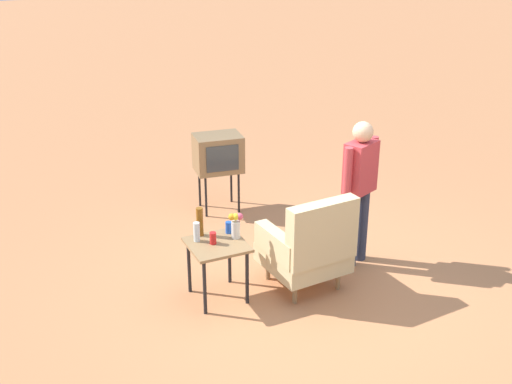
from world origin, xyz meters
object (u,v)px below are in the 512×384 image
Objects in this scene: bottle_short_clear at (197,232)px; soda_can_red at (213,238)px; bottle_tall_amber at (200,222)px; person_standing at (359,185)px; soda_can_blue at (229,227)px; armchair at (309,246)px; side_table at (217,251)px; tv_on_stand at (218,154)px; flower_vase at (236,224)px.

bottle_short_clear is 1.64× the size of soda_can_red.
soda_can_red is at bearing 102.37° from bottle_tall_amber.
person_standing reaches higher than soda_can_red.
soda_can_blue is (-0.23, -0.15, 0.00)m from soda_can_red.
bottle_tall_amber is at bearing -77.63° from soda_can_red.
armchair reaches higher than soda_can_blue.
side_table is 5.05× the size of soda_can_red.
side_table is 0.16m from soda_can_red.
bottle_short_clear is 1.64× the size of soda_can_blue.
soda_can_blue reaches higher than side_table.
person_standing reaches higher than side_table.
soda_can_red is (-0.12, 0.12, -0.04)m from bottle_short_clear.
tv_on_stand is 0.63× the size of person_standing.
person_standing reaches higher than armchair.
bottle_short_clear is 0.36m from soda_can_blue.
bottle_tall_amber is 2.46× the size of soda_can_blue.
armchair is 1.00m from soda_can_red.
bottle_short_clear is at bearing 54.94° from bottle_tall_amber.
armchair is 0.84m from soda_can_blue.
bottle_tall_amber is at bearing -70.14° from side_table.
flower_vase is at bearing 0.09° from person_standing.
side_table is at bearing 109.86° from bottle_tall_amber.
person_standing is at bearing -179.91° from flower_vase.
armchair is 4.00× the size of flower_vase.
person_standing is at bearing -178.70° from side_table.
side_table is at bearing 67.69° from tv_on_stand.
person_standing is 1.72m from soda_can_red.
bottle_tall_amber reaches higher than bottle_short_clear.
armchair is at bearing 150.78° from soda_can_blue.
side_table is 3.08× the size of bottle_short_clear.
armchair reaches higher than bottle_tall_amber.
tv_on_stand is at bearing -113.27° from soda_can_red.
soda_can_red is (0.86, 2.01, -0.10)m from tv_on_stand.
armchair is 2.28m from tv_on_stand.
bottle_tall_amber is 0.14m from bottle_short_clear.
tv_on_stand is (0.08, -2.26, 0.28)m from armchair.
soda_can_red is at bearing 66.73° from tv_on_stand.
bottle_tall_amber is at bearing -14.44° from soda_can_blue.
tv_on_stand is at bearing -67.05° from person_standing.
tv_on_stand reaches higher than bottle_short_clear.
soda_can_blue is (1.47, -0.13, -0.26)m from person_standing.
bottle_short_clear is at bearing 62.37° from tv_on_stand.
bottle_short_clear is at bearing -2.94° from person_standing.
armchair reaches higher than soda_can_red.
flower_vase is at bearing 146.59° from bottle_tall_amber.
armchair is 0.65× the size of person_standing.
armchair is 3.53× the size of bottle_tall_amber.
flower_vase reaches higher than soda_can_red.
bottle_tall_amber is (1.75, -0.20, -0.17)m from person_standing.
armchair is 0.79m from flower_vase.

